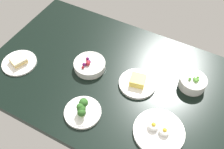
{
  "coord_description": "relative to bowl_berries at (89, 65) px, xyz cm",
  "views": [
    {
      "loc": [
        -38.61,
        71.95,
        108.01
      ],
      "look_at": [
        0.0,
        0.0,
        6.0
      ],
      "focal_mm": 41.45,
      "sensor_mm": 36.0,
      "label": 1
    }
  ],
  "objects": [
    {
      "name": "plate_broccoli",
      "position": [
        -11.49,
        24.71,
        -0.07
      ],
      "size": [
        17.14,
        17.14,
        7.72
      ],
      "color": "white",
      "rests_on": "dining_table"
    },
    {
      "name": "plate_eggs",
      "position": [
        -45.74,
        17.17,
        -1.08
      ],
      "size": [
        22.6,
        22.6,
        5.06
      ],
      "color": "white",
      "rests_on": "dining_table"
    },
    {
      "name": "dining_table",
      "position": [
        -13.27,
        -0.34,
        -4.24
      ],
      "size": [
        130.34,
        81.94,
        4.0
      ],
      "primitive_type": "cube",
      "color": "black",
      "rests_on": "ground"
    },
    {
      "name": "bowl_peas",
      "position": [
        -50.78,
        -14.05,
        0.78
      ],
      "size": [
        13.33,
        13.33,
        6.81
      ],
      "color": "white",
      "rests_on": "dining_table"
    },
    {
      "name": "bowl_berries",
      "position": [
        0.0,
        0.0,
        0.0
      ],
      "size": [
        16.59,
        16.59,
        5.78
      ],
      "color": "white",
      "rests_on": "dining_table"
    },
    {
      "name": "plate_cheese",
      "position": [
        -26.67,
        -2.15,
        -0.81
      ],
      "size": [
        18.57,
        18.57,
        5.07
      ],
      "color": "white",
      "rests_on": "dining_table"
    },
    {
      "name": "plate_sandwich",
      "position": [
        34.6,
        14.94,
        -1.05
      ],
      "size": [
        18.2,
        18.2,
        4.2
      ],
      "color": "white",
      "rests_on": "dining_table"
    }
  ]
}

